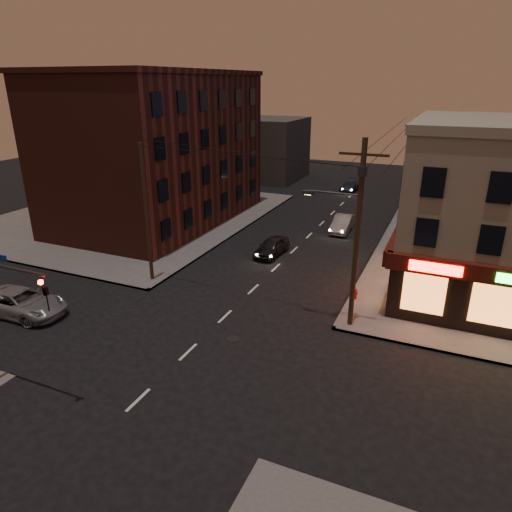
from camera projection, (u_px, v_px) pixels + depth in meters
The scene contains 14 objects.
ground at pixel (188, 352), 22.72m from camera, with size 120.00×120.00×0.00m, color black.
sidewalk_nw at pixel (134, 215), 45.68m from camera, with size 24.00×28.00×0.15m, color #514F4C.
brick_apartment at pixel (158, 150), 42.01m from camera, with size 12.00×20.00×13.00m, color #4C1F18.
bg_building_ne_a at pixel (487, 172), 48.69m from camera, with size 10.00×12.00×7.00m, color #3F3D3A.
bg_building_nw at pixel (268, 149), 62.06m from camera, with size 9.00×10.00×8.00m, color #3F3D3A.
bg_building_ne_b at pixel (466, 157), 61.59m from camera, with size 8.00×8.00×6.00m, color #3F3D3A.
utility_pole_main at pixel (356, 226), 23.10m from camera, with size 4.20×0.44×10.00m.
utility_pole_far at pixel (412, 166), 45.85m from camera, with size 0.26×0.26×9.00m, color #382619.
utility_pole_west at pixel (147, 214), 29.16m from camera, with size 0.24×0.24×9.00m, color #382619.
suv_cross at pixel (21, 302), 26.16m from camera, with size 2.49×5.39×1.50m, color gray.
sedan_near at pixel (272, 247), 35.16m from camera, with size 1.60×3.99×1.36m, color black.
sedan_mid at pixel (342, 224), 40.75m from camera, with size 1.50×4.29×1.41m, color gray.
sedan_far at pixel (350, 186), 55.69m from camera, with size 1.77×4.35×1.26m, color #192433.
fire_hydrant at pixel (355, 293), 27.80m from camera, with size 0.32×0.32×0.69m.
Camera 1 is at (10.93, -16.48, 12.63)m, focal length 32.00 mm.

